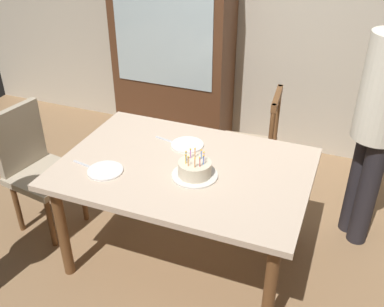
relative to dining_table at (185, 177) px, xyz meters
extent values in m
plane|color=#93704C|center=(0.00, 0.00, -0.67)|extent=(6.40, 6.40, 0.00)
cube|color=beige|center=(0.00, 1.85, 0.63)|extent=(6.40, 0.10, 2.60)
cube|color=beige|center=(0.00, 0.00, 0.07)|extent=(1.55, 1.06, 0.04)
cylinder|color=brown|center=(-0.68, -0.43, -0.31)|extent=(0.07, 0.07, 0.72)
cylinder|color=brown|center=(0.68, -0.43, -0.31)|extent=(0.07, 0.07, 0.72)
cylinder|color=brown|center=(-0.68, 0.43, -0.31)|extent=(0.07, 0.07, 0.72)
cylinder|color=brown|center=(0.68, 0.43, -0.31)|extent=(0.07, 0.07, 0.72)
cylinder|color=silver|center=(0.10, -0.08, 0.09)|extent=(0.28, 0.28, 0.01)
cylinder|color=beige|center=(0.10, -0.08, 0.14)|extent=(0.20, 0.20, 0.09)
cylinder|color=#4C7FE5|center=(0.16, -0.09, 0.21)|extent=(0.01, 0.01, 0.05)
sphere|color=#FFC64C|center=(0.16, -0.09, 0.25)|extent=(0.01, 0.01, 0.01)
cylinder|color=#D872CC|center=(0.15, -0.05, 0.21)|extent=(0.01, 0.01, 0.05)
sphere|color=#FFC64C|center=(0.15, -0.05, 0.25)|extent=(0.01, 0.01, 0.01)
cylinder|color=#4C7FE5|center=(0.12, -0.03, 0.21)|extent=(0.01, 0.01, 0.05)
sphere|color=#FFC64C|center=(0.12, -0.03, 0.25)|extent=(0.01, 0.01, 0.01)
cylinder|color=#F2994C|center=(0.08, -0.03, 0.21)|extent=(0.01, 0.01, 0.05)
sphere|color=#FFC64C|center=(0.08, -0.03, 0.25)|extent=(0.01, 0.01, 0.01)
cylinder|color=#D872CC|center=(0.06, -0.05, 0.21)|extent=(0.01, 0.01, 0.05)
sphere|color=#FFC64C|center=(0.06, -0.05, 0.25)|extent=(0.01, 0.01, 0.01)
cylinder|color=#4C7FE5|center=(0.05, -0.09, 0.21)|extent=(0.01, 0.01, 0.05)
sphere|color=#FFC64C|center=(0.05, -0.09, 0.25)|extent=(0.01, 0.01, 0.01)
cylinder|color=yellow|center=(0.06, -0.12, 0.21)|extent=(0.01, 0.01, 0.05)
sphere|color=#FFC64C|center=(0.06, -0.12, 0.25)|extent=(0.01, 0.01, 0.01)
cylinder|color=#F2994C|center=(0.08, -0.14, 0.21)|extent=(0.01, 0.01, 0.05)
sphere|color=#FFC64C|center=(0.08, -0.14, 0.25)|extent=(0.01, 0.01, 0.01)
cylinder|color=#F2994C|center=(0.12, -0.14, 0.21)|extent=(0.01, 0.01, 0.05)
sphere|color=#FFC64C|center=(0.12, -0.14, 0.25)|extent=(0.01, 0.01, 0.01)
cylinder|color=#E54C4C|center=(0.15, -0.12, 0.21)|extent=(0.01, 0.01, 0.05)
sphere|color=#FFC64C|center=(0.15, -0.12, 0.25)|extent=(0.01, 0.01, 0.01)
cylinder|color=white|center=(-0.43, -0.24, 0.09)|extent=(0.22, 0.22, 0.01)
cylinder|color=white|center=(-0.08, 0.24, 0.09)|extent=(0.22, 0.22, 0.01)
cube|color=silver|center=(-0.59, -0.23, 0.09)|extent=(0.18, 0.05, 0.01)
cube|color=silver|center=(-0.24, 0.25, 0.09)|extent=(0.18, 0.05, 0.01)
cube|color=tan|center=(0.18, 0.85, -0.22)|extent=(0.48, 0.48, 0.05)
cylinder|color=brown|center=(0.00, 1.01, -0.46)|extent=(0.04, 0.04, 0.42)
cylinder|color=brown|center=(0.03, 0.67, -0.46)|extent=(0.04, 0.04, 0.42)
cylinder|color=brown|center=(0.34, 1.04, -0.46)|extent=(0.04, 0.04, 0.42)
cylinder|color=brown|center=(0.37, 0.70, -0.46)|extent=(0.04, 0.04, 0.42)
cylinder|color=brown|center=(0.37, 1.05, 0.03)|extent=(0.04, 0.04, 0.50)
cylinder|color=brown|center=(0.40, 0.69, 0.03)|extent=(0.04, 0.04, 0.50)
cube|color=brown|center=(0.38, 0.87, 0.25)|extent=(0.07, 0.40, 0.06)
cube|color=tan|center=(-1.08, -0.06, -0.22)|extent=(0.50, 0.50, 0.05)
cylinder|color=brown|center=(-0.93, -0.25, -0.46)|extent=(0.04, 0.04, 0.42)
cylinder|color=brown|center=(-0.88, 0.09, -0.46)|extent=(0.04, 0.04, 0.42)
cylinder|color=brown|center=(-1.27, -0.20, -0.46)|extent=(0.04, 0.04, 0.42)
cylinder|color=brown|center=(-1.22, 0.14, -0.46)|extent=(0.04, 0.04, 0.42)
cube|color=tan|center=(-1.27, -0.03, 0.03)|extent=(0.11, 0.40, 0.50)
cylinder|color=#262328|center=(1.05, 0.74, -0.26)|extent=(0.14, 0.14, 0.83)
cylinder|color=#262328|center=(1.12, 0.62, -0.26)|extent=(0.14, 0.14, 0.83)
cube|color=#56331E|center=(-0.75, 1.56, 0.28)|extent=(1.10, 0.44, 1.90)
cube|color=silver|center=(-0.75, 1.34, 0.53)|extent=(0.94, 0.01, 1.04)
camera|label=1|loc=(0.89, -2.14, 1.58)|focal=41.25mm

